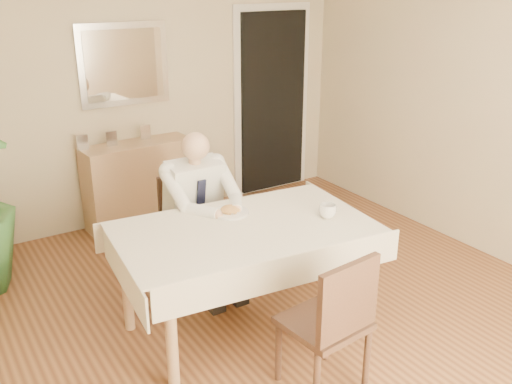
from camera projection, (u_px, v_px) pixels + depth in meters
room at (287, 156)px, 3.46m from camera, size 5.00×5.02×2.60m
doorway at (272, 103)px, 6.29m from camera, size 0.96×0.07×2.10m
mirror at (124, 65)px, 5.27m from camera, size 0.86×0.04×0.76m
dining_table at (244, 238)px, 3.84m from camera, size 1.81×1.18×0.75m
chair_far at (188, 221)px, 4.61m from camera, size 0.43×0.43×0.84m
chair_near at (333, 319)px, 3.21m from camera, size 0.47×0.47×0.92m
seated_man at (204, 206)px, 4.30m from camera, size 0.48×0.72×1.24m
plate at (230, 212)px, 4.02m from camera, size 0.26×0.26×0.02m
food at (230, 210)px, 4.01m from camera, size 0.14×0.14×0.06m
knife at (239, 212)px, 3.98m from camera, size 0.01×0.13×0.01m
fork at (230, 214)px, 3.94m from camera, size 0.01×0.13×0.01m
coffee_mug at (328, 211)px, 3.94m from camera, size 0.15×0.15×0.10m
sideboard at (139, 184)px, 5.56m from camera, size 1.06×0.43×0.83m
photo_frame_left at (82, 142)px, 5.17m from camera, size 0.10×0.02×0.14m
photo_frame_center at (111, 139)px, 5.29m from camera, size 0.10×0.02×0.14m
photo_frame_right at (145, 132)px, 5.51m from camera, size 0.10×0.02×0.14m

